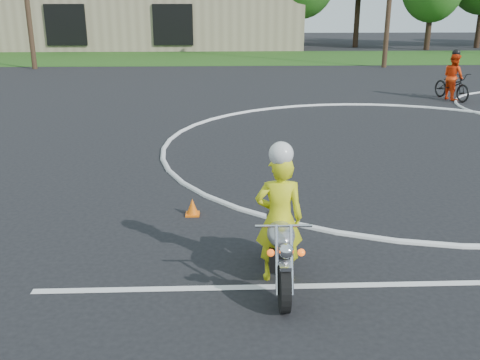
{
  "coord_description": "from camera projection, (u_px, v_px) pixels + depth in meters",
  "views": [
    {
      "loc": [
        -4.57,
        -10.13,
        3.51
      ],
      "look_at": [
        -4.29,
        -2.86,
        1.1
      ],
      "focal_mm": 40.0,
      "sensor_mm": 36.0,
      "label": 1
    }
  ],
  "objects": [
    {
      "name": "ground",
      "position": [
        445.0,
        185.0,
        10.88
      ],
      "size": [
        120.0,
        120.0,
        0.0
      ],
      "primitive_type": "plane",
      "color": "black",
      "rests_on": "ground"
    },
    {
      "name": "grass_strip",
      "position": [
        286.0,
        58.0,
        36.5
      ],
      "size": [
        120.0,
        10.0,
        0.02
      ],
      "primitive_type": "cube",
      "color": "#1E4714",
      "rests_on": "ground"
    },
    {
      "name": "course_markings",
      "position": [
        458.0,
        134.0,
        15.09
      ],
      "size": [
        19.05,
        19.05,
        0.12
      ],
      "color": "silver",
      "rests_on": "ground"
    },
    {
      "name": "primary_motorcycle",
      "position": [
        280.0,
        249.0,
        6.89
      ],
      "size": [
        0.68,
        1.95,
        1.02
      ],
      "rotation": [
        0.0,
        0.0,
        -0.02
      ],
      "color": "black",
      "rests_on": "ground"
    },
    {
      "name": "rider_primary_grp",
      "position": [
        279.0,
        215.0,
        6.89
      ],
      "size": [
        0.63,
        0.42,
        1.9
      ],
      "rotation": [
        0.0,
        0.0,
        -0.02
      ],
      "color": "yellow",
      "rests_on": "ground"
    },
    {
      "name": "rider_second_grp",
      "position": [
        453.0,
        82.0,
        20.34
      ],
      "size": [
        1.17,
        2.1,
        1.91
      ],
      "rotation": [
        0.0,
        0.0,
        0.26
      ],
      "color": "black",
      "rests_on": "ground"
    }
  ]
}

